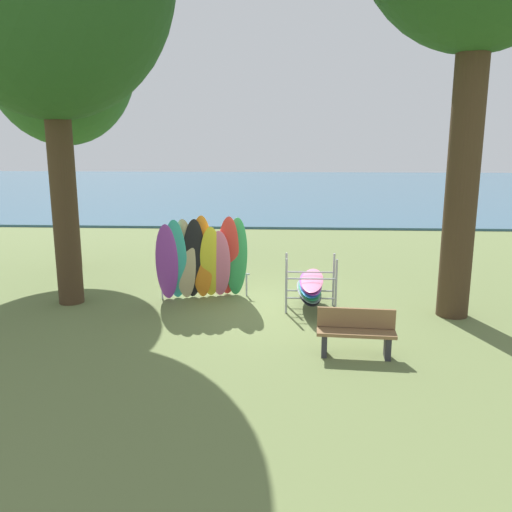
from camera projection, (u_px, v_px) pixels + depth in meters
name	position (u px, v px, depth m)	size (l,w,h in m)	color
ground_plane	(268.00, 309.00, 12.37)	(80.00, 80.00, 0.00)	olive
lake_water	(279.00, 188.00, 40.45)	(80.00, 36.00, 0.10)	#38607A
tree_mid_behind	(61.00, 61.00, 15.02)	(4.11, 4.11, 8.34)	brown
leaning_board_pile	(202.00, 260.00, 12.73)	(2.25, 1.33, 2.14)	purple
board_storage_rack	(310.00, 286.00, 12.23)	(1.15, 2.13, 1.25)	#9EA0A5
park_bench	(356.00, 331.00, 9.66)	(1.43, 0.51, 0.85)	#2D2D33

